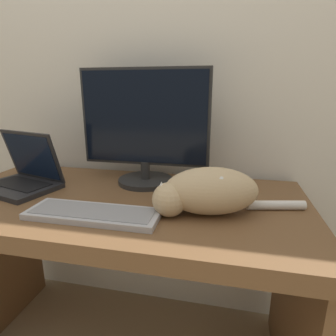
{
  "coord_description": "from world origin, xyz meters",
  "views": [
    {
      "loc": [
        0.4,
        -0.6,
        1.17
      ],
      "look_at": [
        0.2,
        0.31,
        0.9
      ],
      "focal_mm": 30.0,
      "sensor_mm": 36.0,
      "label": 1
    }
  ],
  "objects_px": {
    "cat": "(207,191)",
    "monitor": "(145,129)",
    "laptop": "(23,177)",
    "external_keyboard": "(93,214)"
  },
  "relations": [
    {
      "from": "cat",
      "to": "monitor",
      "type": "bearing_deg",
      "value": 125.41
    },
    {
      "from": "monitor",
      "to": "laptop",
      "type": "relative_size",
      "value": 1.57
    },
    {
      "from": "laptop",
      "to": "external_keyboard",
      "type": "relative_size",
      "value": 0.81
    },
    {
      "from": "monitor",
      "to": "cat",
      "type": "relative_size",
      "value": 1.09
    },
    {
      "from": "laptop",
      "to": "external_keyboard",
      "type": "distance_m",
      "value": 0.46
    },
    {
      "from": "monitor",
      "to": "external_keyboard",
      "type": "bearing_deg",
      "value": -100.16
    },
    {
      "from": "monitor",
      "to": "cat",
      "type": "bearing_deg",
      "value": -42.26
    },
    {
      "from": "monitor",
      "to": "external_keyboard",
      "type": "xyz_separation_m",
      "value": [
        -0.07,
        -0.37,
        -0.23
      ]
    },
    {
      "from": "laptop",
      "to": "external_keyboard",
      "type": "xyz_separation_m",
      "value": [
        0.42,
        -0.2,
        -0.04
      ]
    },
    {
      "from": "monitor",
      "to": "external_keyboard",
      "type": "distance_m",
      "value": 0.44
    }
  ]
}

